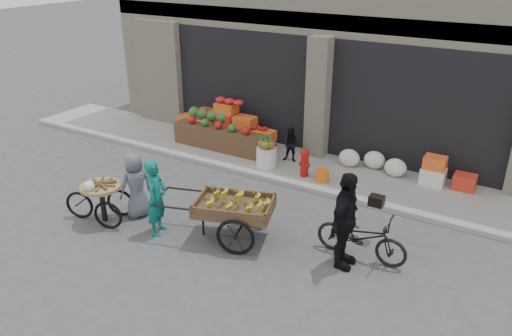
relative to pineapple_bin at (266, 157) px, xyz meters
The scene contains 15 objects.
ground 3.70m from the pineapple_bin, 78.23° to the right, with size 80.00×80.00×0.00m, color #424244.
sidewalk 0.95m from the pineapple_bin, 33.69° to the left, with size 18.00×2.20×0.12m, color gray.
building 5.41m from the pineapple_bin, 80.40° to the left, with size 14.00×6.45×7.00m.
fruit_display 1.92m from the pineapple_bin, 155.76° to the left, with size 3.10×1.12×1.24m.
pineapple_bin is the anchor object (origin of this frame).
fire_hydrant 1.11m from the pineapple_bin, ahead, with size 0.22×0.22×0.71m.
orange_bucket 1.61m from the pineapple_bin, ahead, with size 0.32×0.32×0.30m, color orange.
right_bay_goods 3.54m from the pineapple_bin, 18.10° to the left, with size 3.35×0.60×0.70m.
seated_person 0.75m from the pineapple_bin, 56.31° to the left, with size 0.45×0.35×0.93m, color black.
banana_cart 3.41m from the pineapple_bin, 71.93° to the right, with size 2.70×1.69×1.05m.
vendor_woman 3.81m from the pineapple_bin, 95.41° to the right, with size 0.58×0.38×1.58m, color #0D675E.
tricycle_cart 4.34m from the pineapple_bin, 112.44° to the right, with size 1.45×1.06×0.95m.
vendor_grey 3.68m from the pineapple_bin, 109.14° to the right, with size 0.70×0.46×1.44m, color slate.
bicycle 4.30m from the pineapple_bin, 36.42° to the right, with size 0.60×1.72×0.90m, color black.
cyclist 4.43m from the pineapple_bin, 42.17° to the right, with size 1.07×0.45×1.83m, color black.
Camera 1 is at (5.05, -6.67, 5.32)m, focal length 35.00 mm.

